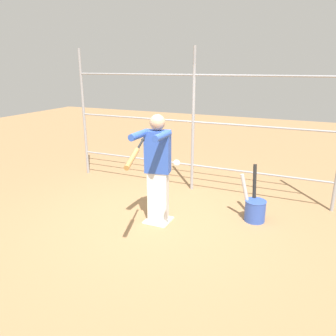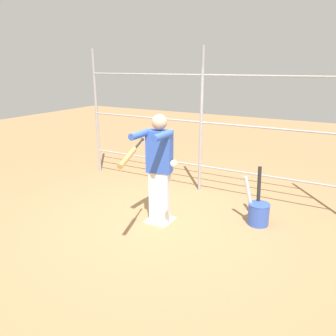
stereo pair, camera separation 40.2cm
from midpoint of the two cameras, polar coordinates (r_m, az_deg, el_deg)
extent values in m
plane|color=#9E754C|center=(5.50, -3.81, -9.18)|extent=(24.00, 24.00, 0.00)
cube|color=white|center=(5.49, -3.81, -9.08)|extent=(0.40, 0.40, 0.02)
cylinder|color=#939399|center=(6.46, 2.61, 8.03)|extent=(0.06, 0.06, 2.81)
cylinder|color=#939399|center=(7.80, -15.91, 9.02)|extent=(0.06, 0.06, 2.81)
cylinder|color=#939399|center=(6.66, 2.51, 0.50)|extent=(5.27, 0.04, 0.04)
cylinder|color=#939399|center=(6.46, 2.61, 8.03)|extent=(5.27, 0.04, 0.04)
cylinder|color=#939399|center=(6.37, 2.73, 15.89)|extent=(5.27, 0.04, 0.04)
cube|color=silver|center=(5.32, -3.90, -5.09)|extent=(0.35, 0.26, 0.85)
cube|color=#2D51B7|center=(5.08, -4.07, 2.83)|extent=(0.43, 0.30, 0.66)
sphere|color=tan|center=(4.99, -4.19, 7.93)|extent=(0.24, 0.24, 0.24)
cylinder|color=#2D51B7|center=(4.76, -3.46, 5.59)|extent=(0.10, 0.47, 0.10)
cylinder|color=#2D51B7|center=(4.87, -7.44, 5.73)|extent=(0.10, 0.47, 0.10)
sphere|color=black|center=(4.62, -6.90, 4.86)|extent=(0.05, 0.05, 0.05)
cylinder|color=black|center=(4.46, -7.47, 4.02)|extent=(0.12, 0.35, 0.09)
cylinder|color=#B27F42|center=(4.07, -9.11, 1.62)|extent=(0.21, 0.54, 0.15)
sphere|color=white|center=(4.35, -1.13, 0.79)|extent=(0.10, 0.10, 0.10)
cylinder|color=#3351B2|center=(5.55, 12.92, -7.32)|extent=(0.33, 0.33, 0.35)
torus|color=#3351B2|center=(5.48, 13.05, -5.65)|extent=(0.35, 0.35, 0.01)
cylinder|color=#B2B2B7|center=(5.49, 11.44, -4.88)|extent=(0.25, 0.06, 0.75)
cylinder|color=black|center=(5.60, 12.84, -3.87)|extent=(0.15, 0.27, 0.87)
camera|label=1|loc=(0.20, -92.39, -0.75)|focal=35.00mm
camera|label=2|loc=(0.20, 87.61, 0.75)|focal=35.00mm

